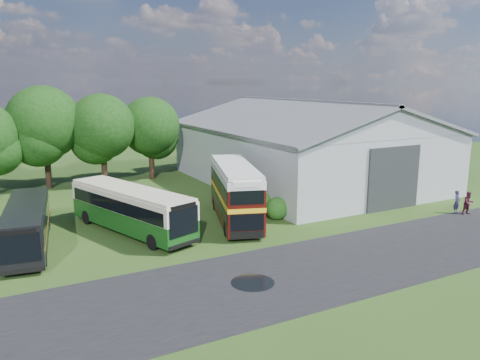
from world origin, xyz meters
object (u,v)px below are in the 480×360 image
bus_green_single (131,209)px  storage_shed (304,141)px  visitor_a (457,202)px  visitor_b (469,203)px  bus_maroon_double (235,193)px  bus_dark_single (27,225)px

bus_green_single → storage_shed: bearing=3.2°
visitor_a → visitor_b: size_ratio=0.99×
bus_green_single → bus_maroon_double: bus_maroon_double is taller
storage_shed → visitor_a: 15.92m
bus_maroon_double → visitor_b: bus_maroon_double is taller
visitor_a → visitor_b: (0.46, -0.65, 0.01)m
visitor_a → visitor_b: 0.80m
storage_shed → visitor_a: bearing=-76.9°
bus_dark_single → visitor_a: (29.52, -6.96, -0.57)m
visitor_b → bus_green_single: bearing=175.1°
bus_green_single → bus_dark_single: bus_green_single is taller
storage_shed → bus_dark_single: bearing=-162.5°
bus_dark_single → visitor_b: bearing=-6.7°
bus_maroon_double → bus_dark_single: bus_maroon_double is taller
bus_maroon_double → visitor_a: 17.08m
bus_dark_single → visitor_a: bus_dark_single is taller
bus_dark_single → visitor_a: size_ratio=5.74×
bus_green_single → visitor_b: size_ratio=6.30×
storage_shed → bus_green_single: (-19.65, -8.08, -2.57)m
storage_shed → bus_green_single: storage_shed is taller
bus_green_single → bus_maroon_double: 7.35m
bus_green_single → bus_dark_single: (-6.33, -0.12, -0.16)m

